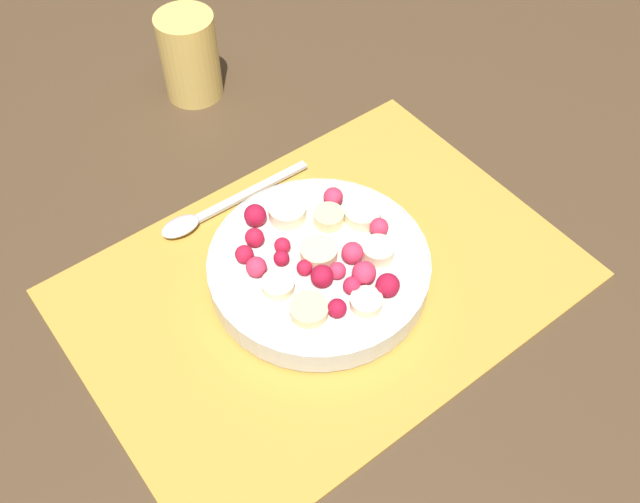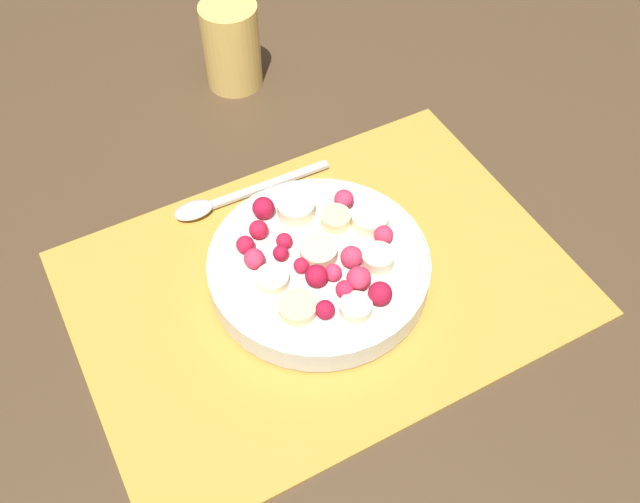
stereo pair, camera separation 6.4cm
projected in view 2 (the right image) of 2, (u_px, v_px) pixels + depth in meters
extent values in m
plane|color=#4C3823|center=(322.00, 284.00, 0.67)|extent=(3.00, 3.00, 0.00)
cube|color=gold|center=(322.00, 282.00, 0.67)|extent=(0.45, 0.32, 0.01)
cylinder|color=silver|center=(320.00, 267.00, 0.66)|extent=(0.20, 0.20, 0.03)
torus|color=silver|center=(320.00, 260.00, 0.65)|extent=(0.20, 0.20, 0.01)
cylinder|color=white|center=(320.00, 257.00, 0.65)|extent=(0.18, 0.18, 0.00)
cylinder|color=#F4EAB7|center=(355.00, 308.00, 0.60)|extent=(0.04, 0.04, 0.01)
cylinder|color=beige|center=(336.00, 219.00, 0.66)|extent=(0.04, 0.04, 0.01)
cylinder|color=beige|center=(298.00, 307.00, 0.60)|extent=(0.04, 0.04, 0.01)
cylinder|color=beige|center=(319.00, 252.00, 0.64)|extent=(0.05, 0.05, 0.01)
cylinder|color=#F4EAB7|center=(378.00, 258.00, 0.63)|extent=(0.04, 0.04, 0.01)
cylinder|color=#F4EAB7|center=(296.00, 209.00, 0.67)|extent=(0.05, 0.05, 0.01)
cylinder|color=#F4EAB7|center=(274.00, 281.00, 0.62)|extent=(0.04, 0.04, 0.01)
cylinder|color=#F4EAB7|center=(370.00, 219.00, 0.66)|extent=(0.05, 0.05, 0.01)
sphere|color=#B21433|center=(316.00, 276.00, 0.62)|extent=(0.02, 0.02, 0.02)
sphere|color=#DB3356|center=(359.00, 278.00, 0.62)|extent=(0.02, 0.02, 0.02)
sphere|color=#B21433|center=(325.00, 310.00, 0.60)|extent=(0.02, 0.02, 0.02)
sphere|color=#B21433|center=(380.00, 294.00, 0.61)|extent=(0.02, 0.02, 0.02)
sphere|color=red|center=(258.00, 230.00, 0.65)|extent=(0.02, 0.02, 0.02)
sphere|color=#B21433|center=(281.00, 253.00, 0.64)|extent=(0.01, 0.01, 0.01)
sphere|color=#DB3356|center=(352.00, 257.00, 0.63)|extent=(0.02, 0.02, 0.02)
sphere|color=#D12347|center=(341.00, 291.00, 0.61)|extent=(0.02, 0.02, 0.02)
sphere|color=red|center=(301.00, 264.00, 0.63)|extent=(0.01, 0.01, 0.01)
sphere|color=#B21433|center=(263.00, 208.00, 0.67)|extent=(0.02, 0.02, 0.02)
sphere|color=#DB3356|center=(254.00, 259.00, 0.63)|extent=(0.02, 0.02, 0.02)
sphere|color=#DB3356|center=(344.00, 199.00, 0.67)|extent=(0.02, 0.02, 0.02)
sphere|color=red|center=(284.00, 241.00, 0.65)|extent=(0.02, 0.02, 0.02)
sphere|color=#DB3356|center=(384.00, 235.00, 0.65)|extent=(0.02, 0.02, 0.02)
sphere|color=red|center=(245.00, 245.00, 0.64)|extent=(0.02, 0.02, 0.02)
sphere|color=#DB3356|center=(334.00, 272.00, 0.62)|extent=(0.02, 0.02, 0.02)
cube|color=silver|center=(270.00, 184.00, 0.74)|extent=(0.13, 0.01, 0.00)
ellipsoid|color=silver|center=(194.00, 210.00, 0.71)|extent=(0.04, 0.03, 0.01)
cylinder|color=#F4CC66|center=(232.00, 46.00, 0.81)|extent=(0.07, 0.07, 0.10)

